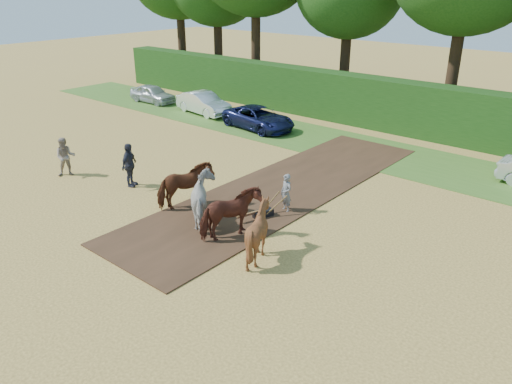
# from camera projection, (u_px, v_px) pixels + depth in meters

# --- Properties ---
(ground) EXTENTS (120.00, 120.00, 0.00)m
(ground) POSITION_uv_depth(u_px,v_px,m) (130.00, 236.00, 17.72)
(ground) COLOR gold
(ground) RESTS_ON ground
(earth_strip) EXTENTS (4.50, 17.00, 0.05)m
(earth_strip) POSITION_uv_depth(u_px,v_px,m) (283.00, 188.00, 21.72)
(earth_strip) COLOR #472D1C
(earth_strip) RESTS_ON ground
(grass_verge) EXTENTS (50.00, 5.00, 0.03)m
(grass_verge) POSITION_uv_depth(u_px,v_px,m) (339.00, 144.00, 27.51)
(grass_verge) COLOR #38601E
(grass_verge) RESTS_ON ground
(hedgerow) EXTENTS (46.00, 1.60, 3.00)m
(hedgerow) POSITION_uv_depth(u_px,v_px,m) (380.00, 103.00, 30.08)
(hedgerow) COLOR #14380F
(hedgerow) RESTS_ON ground
(spectator_near) EXTENTS (1.06, 1.12, 1.82)m
(spectator_near) POSITION_uv_depth(u_px,v_px,m) (66.00, 157.00, 22.85)
(spectator_near) COLOR #B9A591
(spectator_near) RESTS_ON ground
(spectator_far) EXTENTS (0.93, 1.24, 1.95)m
(spectator_far) POSITION_uv_depth(u_px,v_px,m) (129.00, 165.00, 21.64)
(spectator_far) COLOR #262833
(spectator_far) RESTS_ON ground
(plough_team) EXTENTS (6.44, 4.66, 1.86)m
(plough_team) POSITION_uv_depth(u_px,v_px,m) (220.00, 207.00, 17.83)
(plough_team) COLOR maroon
(plough_team) RESTS_ON ground
(parked_cars) EXTENTS (35.69, 3.04, 1.45)m
(parked_cars) POSITION_uv_depth(u_px,v_px,m) (336.00, 133.00, 27.29)
(parked_cars) COLOR silver
(parked_cars) RESTS_ON ground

